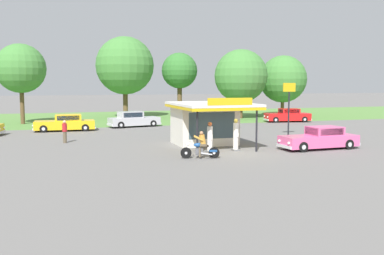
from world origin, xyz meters
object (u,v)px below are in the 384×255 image
object	(u,v)px
parked_car_back_row_centre	(65,123)
parked_car_second_row_spare	(288,116)
motorcycle_with_rider	(201,147)
gas_pump_nearside	(210,138)
roadside_pole_sign	(289,100)
featured_classic_sedan	(320,139)
bystander_admiring_sedan	(214,124)
gas_pump_offside	(236,136)
bystander_chatting_near_pumps	(65,131)
parked_car_back_row_right	(133,120)

from	to	relation	value
parked_car_back_row_centre	parked_car_second_row_spare	size ratio (longest dim) A/B	1.03
motorcycle_with_rider	parked_car_second_row_spare	world-z (taller)	motorcycle_with_rider
gas_pump_nearside	roadside_pole_sign	world-z (taller)	roadside_pole_sign
motorcycle_with_rider	roadside_pole_sign	world-z (taller)	roadside_pole_sign
featured_classic_sedan	bystander_admiring_sedan	world-z (taller)	bystander_admiring_sedan
gas_pump_offside	bystander_chatting_near_pumps	bearing A→B (deg)	145.69
bystander_admiring_sedan	bystander_chatting_near_pumps	bearing A→B (deg)	-171.26
gas_pump_offside	parked_car_second_row_spare	distance (m)	22.35
parked_car_second_row_spare	parked_car_back_row_centre	bearing A→B (deg)	-175.40
gas_pump_nearside	motorcycle_with_rider	xyz separation A→B (m)	(-1.28, -1.96, -0.21)
bystander_chatting_near_pumps	parked_car_back_row_centre	bearing A→B (deg)	88.73
motorcycle_with_rider	parked_car_second_row_spare	bearing A→B (deg)	48.39
motorcycle_with_rider	bystander_chatting_near_pumps	bearing A→B (deg)	129.09
bystander_admiring_sedan	roadside_pole_sign	xyz separation A→B (m)	(5.07, -3.68, 2.13)
motorcycle_with_rider	featured_classic_sedan	world-z (taller)	motorcycle_with_rider
featured_classic_sedan	bystander_admiring_sedan	size ratio (longest dim) A/B	3.32
parked_car_back_row_right	bystander_chatting_near_pumps	world-z (taller)	bystander_chatting_near_pumps
bystander_chatting_near_pumps	roadside_pole_sign	world-z (taller)	roadside_pole_sign
motorcycle_with_rider	parked_car_back_row_right	world-z (taller)	motorcycle_with_rider
featured_classic_sedan	motorcycle_with_rider	bearing A→B (deg)	-173.65
parked_car_back_row_right	parked_car_back_row_centre	world-z (taller)	parked_car_back_row_right
gas_pump_offside	parked_car_back_row_right	size ratio (longest dim) A/B	0.38
gas_pump_nearside	bystander_admiring_sedan	size ratio (longest dim) A/B	1.16
motorcycle_with_rider	featured_classic_sedan	xyz separation A→B (m)	(8.67, 0.96, 0.02)
motorcycle_with_rider	bystander_admiring_sedan	world-z (taller)	bystander_admiring_sedan
gas_pump_nearside	gas_pump_offside	distance (m)	1.77
parked_car_back_row_right	parked_car_back_row_centre	distance (m)	6.81
parked_car_back_row_right	bystander_admiring_sedan	bearing A→B (deg)	-55.47
gas_pump_nearside	gas_pump_offside	world-z (taller)	gas_pump_offside
parked_car_back_row_centre	bystander_admiring_sedan	world-z (taller)	bystander_admiring_sedan
parked_car_back_row_centre	bystander_admiring_sedan	bearing A→B (deg)	-27.64
featured_classic_sedan	parked_car_back_row_centre	distance (m)	22.80
parked_car_back_row_right	roadside_pole_sign	world-z (taller)	roadside_pole_sign
parked_car_back_row_right	featured_classic_sedan	bearing A→B (deg)	-62.95
gas_pump_offside	bystander_chatting_near_pumps	size ratio (longest dim) A/B	1.25
parked_car_back_row_right	roadside_pole_sign	xyz separation A→B (m)	(10.67, -11.82, 2.30)
parked_car_back_row_centre	bystander_chatting_near_pumps	bearing A→B (deg)	-91.27
featured_classic_sedan	roadside_pole_sign	size ratio (longest dim) A/B	1.25
featured_classic_sedan	roadside_pole_sign	bearing A→B (deg)	77.48
gas_pump_nearside	featured_classic_sedan	size ratio (longest dim) A/B	0.35
bystander_chatting_near_pumps	gas_pump_offside	bearing A→B (deg)	-34.31
parked_car_back_row_centre	bystander_chatting_near_pumps	distance (m)	8.29
gas_pump_nearside	featured_classic_sedan	distance (m)	7.45
parked_car_back_row_right	bystander_chatting_near_pumps	xyz separation A→B (m)	(-6.77, -10.04, 0.16)
parked_car_back_row_right	parked_car_second_row_spare	distance (m)	17.75
parked_car_back_row_right	parked_car_second_row_spare	world-z (taller)	parked_car_back_row_right
gas_pump_nearside	bystander_chatting_near_pumps	xyz separation A→B (m)	(-8.65, 7.11, 0.01)
motorcycle_with_rider	bystander_admiring_sedan	distance (m)	12.06
bystander_admiring_sedan	parked_car_back_row_right	bearing A→B (deg)	124.53
gas_pump_nearside	featured_classic_sedan	world-z (taller)	gas_pump_nearside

